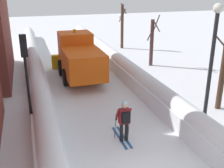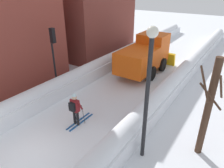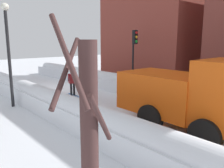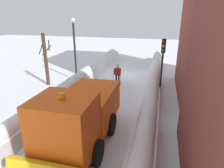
{
  "view_description": "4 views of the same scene",
  "coord_description": "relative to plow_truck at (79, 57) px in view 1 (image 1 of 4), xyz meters",
  "views": [
    {
      "loc": [
        -3.34,
        -6.43,
        6.12
      ],
      "look_at": [
        0.49,
        5.79,
        1.4
      ],
      "focal_mm": 44.27,
      "sensor_mm": 36.0,
      "label": 1
    },
    {
      "loc": [
        6.45,
        -3.42,
        6.6
      ],
      "look_at": [
        0.28,
        5.82,
        1.17
      ],
      "focal_mm": 33.22,
      "sensor_mm": 36.0,
      "label": 2
    },
    {
      "loc": [
        7.74,
        15.29,
        3.53
      ],
      "look_at": [
        -0.42,
        6.14,
        1.18
      ],
      "focal_mm": 36.35,
      "sensor_mm": 36.0,
      "label": 3
    },
    {
      "loc": [
        -3.37,
        18.19,
        5.74
      ],
      "look_at": [
        -0.33,
        6.28,
        1.29
      ],
      "focal_mm": 31.32,
      "sensor_mm": 36.0,
      "label": 4
    }
  ],
  "objects": [
    {
      "name": "bare_tree_near",
      "position": [
        5.88,
        -6.81,
        0.75
      ],
      "size": [
        1.1,
        1.05,
        4.3
      ],
      "color": "#422C1F",
      "rests_on": "ground"
    },
    {
      "name": "ground_plane",
      "position": [
        0.1,
        -1.12,
        -1.48
      ],
      "size": [
        80.0,
        80.0,
        0.0
      ],
      "primitive_type": "plane",
      "color": "white"
    },
    {
      "name": "skier",
      "position": [
        0.17,
        -8.3,
        -0.48
      ],
      "size": [
        0.62,
        1.8,
        1.81
      ],
      "color": "black",
      "rests_on": "ground"
    },
    {
      "name": "traffic_light_pole",
      "position": [
        -3.37,
        -6.18,
        1.48
      ],
      "size": [
        0.28,
        0.42,
        4.2
      ],
      "color": "black",
      "rests_on": "ground"
    },
    {
      "name": "snowbank_left",
      "position": [
        -2.86,
        -1.12,
        -0.87
      ],
      "size": [
        1.1,
        36.0,
        1.28
      ],
      "color": "white",
      "rests_on": "ground"
    },
    {
      "name": "snowbank_right",
      "position": [
        3.06,
        -1.12,
        -0.88
      ],
      "size": [
        1.1,
        36.0,
        1.27
      ],
      "color": "white",
      "rests_on": "ground"
    },
    {
      "name": "bare_tree_far",
      "position": [
        5.77,
        7.91,
        0.7
      ],
      "size": [
        0.68,
        0.73,
        4.36
      ],
      "color": "#4D3226",
      "rests_on": "ground"
    },
    {
      "name": "street_lamp",
      "position": [
        3.94,
        -8.32,
        1.93
      ],
      "size": [
        0.4,
        0.4,
        5.4
      ],
      "color": "black",
      "rests_on": "ground"
    },
    {
      "name": "plow_truck",
      "position": [
        0.0,
        0.0,
        0.0
      ],
      "size": [
        3.2,
        5.98,
        3.12
      ],
      "color": "#DB510F",
      "rests_on": "ground"
    },
    {
      "name": "bare_tree_mid",
      "position": [
        5.93,
        1.48,
        0.4
      ],
      "size": [
        1.02,
        1.12,
        3.92
      ],
      "color": "#452C2A",
      "rests_on": "ground"
    }
  ]
}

